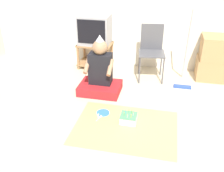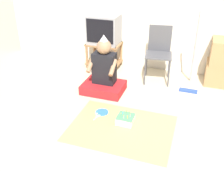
% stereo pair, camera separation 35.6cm
% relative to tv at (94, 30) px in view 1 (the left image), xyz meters
% --- Properties ---
extents(ground_plane, '(16.00, 16.00, 0.00)m').
position_rel_tv_xyz_m(ground_plane, '(1.16, -1.73, -0.72)').
color(ground_plane, beige).
extents(tv_stand, '(0.62, 0.43, 0.46)m').
position_rel_tv_xyz_m(tv_stand, '(0.00, -0.00, -0.45)').
color(tv_stand, '#997047').
rests_on(tv_stand, ground_plane).
extents(tv, '(0.55, 0.41, 0.51)m').
position_rel_tv_xyz_m(tv, '(0.00, 0.00, 0.00)').
color(tv, '#99999E').
rests_on(tv, tv_stand).
extents(folding_chair, '(0.47, 0.45, 0.91)m').
position_rel_tv_xyz_m(folding_chair, '(1.05, -0.22, -0.19)').
color(folding_chair, '#4C4C51').
rests_on(folding_chair, ground_plane).
extents(cardboard_box_stack, '(0.49, 0.45, 0.75)m').
position_rel_tv_xyz_m(cardboard_box_stack, '(2.07, -0.04, -0.35)').
color(cardboard_box_stack, '#A87F51').
rests_on(cardboard_box_stack, ground_plane).
extents(dust_mop, '(0.28, 0.45, 1.27)m').
position_rel_tv_xyz_m(dust_mop, '(1.61, -0.40, -0.34)').
color(dust_mop, '#2D4CB2').
rests_on(dust_mop, ground_plane).
extents(person_seated, '(0.63, 0.48, 0.91)m').
position_rel_tv_xyz_m(person_seated, '(0.34, -0.92, -0.43)').
color(person_seated, red).
rests_on(person_seated, ground_plane).
extents(party_cloth, '(1.29, 0.98, 0.01)m').
position_rel_tv_xyz_m(party_cloth, '(0.89, -1.77, -0.72)').
color(party_cloth, '#EAD666').
rests_on(party_cloth, ground_plane).
extents(birthday_cake, '(0.22, 0.22, 0.15)m').
position_rel_tv_xyz_m(birthday_cake, '(0.90, -1.64, -0.66)').
color(birthday_cake, silver).
rests_on(birthday_cake, party_cloth).
extents(paper_plate, '(0.18, 0.18, 0.01)m').
position_rel_tv_xyz_m(paper_plate, '(0.53, -1.52, -0.71)').
color(paper_plate, blue).
rests_on(paper_plate, party_cloth).
extents(plastic_spoon_near, '(0.05, 0.14, 0.01)m').
position_rel_tv_xyz_m(plastic_spoon_near, '(0.48, -1.60, -0.71)').
color(plastic_spoon_near, white).
rests_on(plastic_spoon_near, party_cloth).
extents(plastic_spoon_far, '(0.06, 0.14, 0.01)m').
position_rel_tv_xyz_m(plastic_spoon_far, '(0.52, -1.63, -0.71)').
color(plastic_spoon_far, white).
rests_on(plastic_spoon_far, party_cloth).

